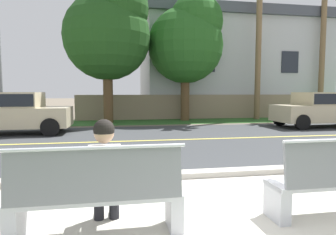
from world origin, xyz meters
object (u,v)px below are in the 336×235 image
Objects in this scene: bench_left at (97,196)px; shade_tree_left at (188,40)px; seated_person_white at (105,171)px; shade_tree_far_left at (110,30)px; streetlamp at (1,42)px; car_beige_near at (9,111)px; car_beige_far at (324,108)px.

bench_left is 0.27× the size of shade_tree_left.
seated_person_white is 0.18× the size of shade_tree_far_left.
shade_tree_far_left reaches higher than seated_person_white.
streetlamp is at bearing 179.46° from shade_tree_far_left.
car_beige_near reaches higher than seated_person_white.
car_beige_near is at bearing 114.04° from seated_person_white.
streetlamp is at bearing 113.34° from seated_person_white.
car_beige_far is at bearing 0.00° from car_beige_near.
shade_tree_far_left is at bearing -170.96° from shade_tree_left.
seated_person_white is at bearing -66.66° from streetlamp.
car_beige_near is 4.70m from streetlamp.
car_beige_near and car_beige_far have the same top height.
shade_tree_far_left is at bearing 160.30° from car_beige_far.
car_beige_far is 0.61× the size of shade_tree_far_left.
car_beige_far is at bearing -19.70° from shade_tree_far_left.
seated_person_white is at bearing -107.87° from shade_tree_left.
shade_tree_far_left is (4.97, -0.05, 0.73)m from streetlamp.
car_beige_near is 1.00× the size of car_beige_far.
shade_tree_left is at bearing 72.13° from seated_person_white.
car_beige_near is 6.17m from shade_tree_far_left.
car_beige_far is 0.64× the size of streetlamp.
car_beige_near reaches higher than bench_left.
car_beige_near is 0.61× the size of shade_tree_far_left.
car_beige_near is 12.93m from car_beige_far.
shade_tree_far_left reaches higher than shade_tree_left.
streetlamp is (-1.34, 3.38, 2.99)m from car_beige_near.
car_beige_near is at bearing -152.72° from shade_tree_left.
car_beige_far is (9.27, 8.54, 0.40)m from bench_left.
car_beige_near is at bearing -137.48° from shade_tree_far_left.
streetlamp is 5.02m from shade_tree_far_left.
car_beige_far is at bearing 42.31° from seated_person_white.
streetlamp is at bearing 111.58° from car_beige_near.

